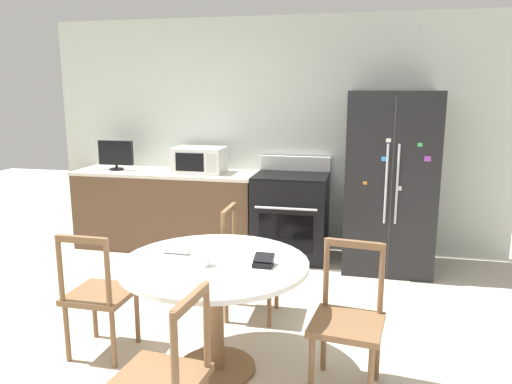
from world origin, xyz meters
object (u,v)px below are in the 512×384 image
refrigerator (390,181)px  wallet (263,262)px  oven_range (291,216)px  dining_chair_right (348,322)px  countertop_tv (116,154)px  dining_chair_far (249,264)px  dining_chair_left (99,295)px  candle_glass (204,260)px  dining_chair_near (163,382)px  microwave (200,160)px

refrigerator → wallet: (-0.83, -2.28, -0.12)m
oven_range → dining_chair_right: oven_range is taller
countertop_tv → dining_chair_far: (1.93, -1.50, -0.65)m
oven_range → dining_chair_right: (0.71, -2.35, -0.03)m
countertop_tv → refrigerator: bearing=-1.2°
dining_chair_far → dining_chair_left: bearing=-47.2°
refrigerator → dining_chair_far: refrigerator is taller
refrigerator → candle_glass: bearing=-116.7°
countertop_tv → dining_chair_right: size_ratio=0.46×
dining_chair_left → dining_chair_right: same height
oven_range → dining_chair_near: bearing=-92.4°
countertop_tv → dining_chair_left: size_ratio=0.46×
dining_chair_right → dining_chair_left: bearing=5.8°
wallet → dining_chair_near: bearing=-111.0°
candle_glass → wallet: (0.36, 0.08, -0.01)m
countertop_tv → microwave: bearing=2.5°
countertop_tv → dining_chair_right: 3.67m
dining_chair_near → dining_chair_far: same height
refrigerator → dining_chair_right: 2.35m
microwave → countertop_tv: bearing=-177.5°
oven_range → countertop_tv: 2.13m
dining_chair_right → wallet: (-0.52, -0.00, 0.34)m
dining_chair_far → wallet: dining_chair_far is taller
dining_chair_near → wallet: dining_chair_near is taller
refrigerator → candle_glass: 2.65m
countertop_tv → wallet: countertop_tv is taller
dining_chair_left → countertop_tv: bearing=115.5°
dining_chair_left → dining_chair_right: 1.68m
dining_chair_far → candle_glass: dining_chair_far is taller
oven_range → microwave: bearing=178.0°
countertop_tv → dining_chair_near: size_ratio=0.46×
microwave → countertop_tv: 1.00m
oven_range → dining_chair_left: 2.52m
oven_range → dining_chair_left: size_ratio=1.20×
oven_range → wallet: 2.38m
dining_chair_right → wallet: dining_chair_right is taller
countertop_tv → dining_chair_right: (2.75, -2.35, -0.65)m
countertop_tv → dining_chair_left: 2.63m
dining_chair_near → dining_chair_left: 1.21m
refrigerator → wallet: bearing=-110.0°
dining_chair_far → candle_glass: (-0.06, -0.93, 0.36)m
dining_chair_left → candle_glass: bearing=-7.1°
dining_chair_left → wallet: (1.16, -0.03, 0.34)m
microwave → dining_chair_left: microwave is taller
microwave → dining_chair_left: 2.44m
refrigerator → countertop_tv: size_ratio=4.38×
microwave → candle_glass: bearing=-70.6°
dining_chair_near → dining_chair_far: size_ratio=1.00×
oven_range → countertop_tv: bearing=-179.8°
microwave → wallet: 2.70m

